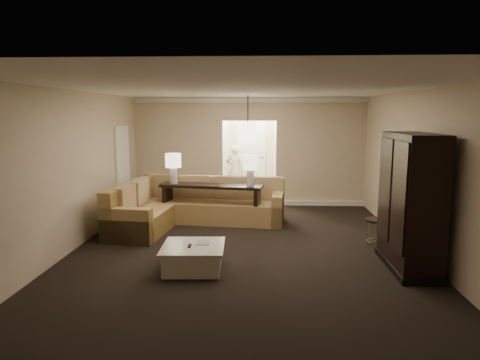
# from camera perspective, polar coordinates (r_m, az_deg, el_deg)

# --- Properties ---
(ground) EXTENTS (8.00, 8.00, 0.00)m
(ground) POSITION_cam_1_polar(r_m,az_deg,el_deg) (7.52, 0.39, -9.70)
(ground) COLOR black
(ground) RESTS_ON ground
(wall_back) EXTENTS (6.00, 0.04, 2.80)m
(wall_back) POSITION_cam_1_polar(r_m,az_deg,el_deg) (11.17, 1.24, 3.79)
(wall_back) COLOR #C1AD92
(wall_back) RESTS_ON ground
(wall_front) EXTENTS (6.00, 0.04, 2.80)m
(wall_front) POSITION_cam_1_polar(r_m,az_deg,el_deg) (3.29, -2.48, -8.82)
(wall_front) COLOR #C1AD92
(wall_front) RESTS_ON ground
(wall_left) EXTENTS (0.04, 8.00, 2.80)m
(wall_left) POSITION_cam_1_polar(r_m,az_deg,el_deg) (7.90, -21.89, 1.01)
(wall_left) COLOR #C1AD92
(wall_left) RESTS_ON ground
(wall_right) EXTENTS (0.04, 8.00, 2.80)m
(wall_right) POSITION_cam_1_polar(r_m,az_deg,el_deg) (7.68, 23.37, 0.71)
(wall_right) COLOR #C1AD92
(wall_right) RESTS_ON ground
(ceiling) EXTENTS (6.00, 8.00, 0.02)m
(ceiling) POSITION_cam_1_polar(r_m,az_deg,el_deg) (7.13, 0.41, 12.14)
(ceiling) COLOR white
(ceiling) RESTS_ON wall_back
(crown_molding) EXTENTS (6.00, 0.10, 0.12)m
(crown_molding) POSITION_cam_1_polar(r_m,az_deg,el_deg) (11.08, 1.26, 10.64)
(crown_molding) COLOR white
(crown_molding) RESTS_ON wall_back
(baseboard) EXTENTS (6.00, 0.10, 0.12)m
(baseboard) POSITION_cam_1_polar(r_m,az_deg,el_deg) (11.32, 1.21, -3.01)
(baseboard) COLOR white
(baseboard) RESTS_ON ground
(side_door) EXTENTS (0.05, 0.90, 2.10)m
(side_door) POSITION_cam_1_polar(r_m,az_deg,el_deg) (10.53, -15.33, 1.24)
(side_door) COLOR white
(side_door) RESTS_ON ground
(foyer) EXTENTS (1.44, 2.02, 2.80)m
(foyer) POSITION_cam_1_polar(r_m,az_deg,el_deg) (12.51, 1.40, 3.89)
(foyer) COLOR silver
(foyer) RESTS_ON ground
(sectional_sofa) EXTENTS (3.52, 2.71, 0.98)m
(sectional_sofa) POSITION_cam_1_polar(r_m,az_deg,el_deg) (9.36, -6.90, -3.53)
(sectional_sofa) COLOR brown
(sectional_sofa) RESTS_ON ground
(coffee_table) EXTENTS (0.99, 0.99, 0.40)m
(coffee_table) POSITION_cam_1_polar(r_m,az_deg,el_deg) (6.77, -6.24, -10.15)
(coffee_table) COLOR silver
(coffee_table) RESTS_ON ground
(console_table) EXTENTS (2.28, 0.85, 0.86)m
(console_table) POSITION_cam_1_polar(r_m,az_deg,el_deg) (9.37, -3.82, -2.70)
(console_table) COLOR black
(console_table) RESTS_ON ground
(armoire) EXTENTS (0.63, 1.46, 2.10)m
(armoire) POSITION_cam_1_polar(r_m,az_deg,el_deg) (7.05, 21.76, -3.12)
(armoire) COLOR black
(armoire) RESTS_ON ground
(drink_table) EXTENTS (0.40, 0.40, 0.50)m
(drink_table) POSITION_cam_1_polar(r_m,az_deg,el_deg) (8.18, 17.70, -5.96)
(drink_table) COLOR black
(drink_table) RESTS_ON ground
(table_lamp_left) EXTENTS (0.35, 0.35, 0.66)m
(table_lamp_left) POSITION_cam_1_polar(r_m,az_deg,el_deg) (9.51, -8.89, 2.19)
(table_lamp_left) COLOR silver
(table_lamp_left) RESTS_ON console_table
(table_lamp_right) EXTENTS (0.35, 0.35, 0.66)m
(table_lamp_right) POSITION_cam_1_polar(r_m,az_deg,el_deg) (9.05, 1.40, 1.96)
(table_lamp_right) COLOR silver
(table_lamp_right) RESTS_ON console_table
(pendant_light) EXTENTS (0.38, 0.38, 1.09)m
(pendant_light) POSITION_cam_1_polar(r_m,az_deg,el_deg) (9.83, 1.05, 6.32)
(pendant_light) COLOR black
(pendant_light) RESTS_ON ceiling
(person) EXTENTS (0.68, 0.56, 1.62)m
(person) POSITION_cam_1_polar(r_m,az_deg,el_deg) (12.68, -0.63, 1.72)
(person) COLOR beige
(person) RESTS_ON ground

